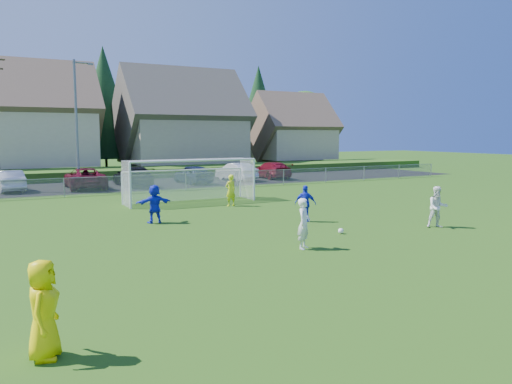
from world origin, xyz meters
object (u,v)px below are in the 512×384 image
Objects in this scene: player_white_a at (304,224)px; car_b at (9,181)px; car_c at (85,178)px; soccer_goal at (189,174)px; soccer_ball at (341,231)px; car_d at (133,176)px; player_blue_b at (154,204)px; car_e at (193,174)px; player_white_b at (438,207)px; car_g at (271,170)px; player_blue_a at (305,204)px; goalkeeper at (231,190)px; referee at (43,310)px; car_f at (236,172)px.

car_b is (-8.05, 23.92, -0.15)m from player_white_a.
soccer_goal is at bearing 112.15° from car_c.
soccer_ball is 22.19m from car_d.
car_e is (7.98, 15.93, -0.11)m from player_blue_b.
car_g is at bearing 106.01° from player_white_b.
player_blue_b is 0.33× the size of car_d.
player_blue_a is 0.31× the size of car_d.
player_blue_b is at bearing 175.94° from player_white_b.
player_white_a is 10.65m from goalkeeper.
soccer_goal is (8.87, -10.95, 0.91)m from car_b.
goalkeeper is at bearing 38.51° from player_white_a.
soccer_ball is 21.90m from car_e.
car_g is (7.81, 1.06, -0.01)m from car_e.
player_blue_a is 22.46m from car_b.
soccer_goal is at bearing 92.42° from car_d.
soccer_ball is at bearing 82.76° from goalkeeper.
referee reaches higher than player_white_a.
player_blue_b is 17.39m from car_b.
referee is at bearing -117.91° from soccer_goal.
player_blue_b is 0.32× the size of car_c.
referee is 0.40× the size of car_e.
car_e is 0.87× the size of car_g.
player_white_b is at bearing 90.03° from car_e.
car_g is (5.76, 23.69, -0.14)m from player_white_b.
referee is 0.35× the size of car_g.
car_d is (-2.70, 19.12, -0.06)m from player_blue_a.
car_b is 0.82× the size of car_c.
player_blue_a reaches higher than car_f.
player_white_b is at bearing 79.80° from car_g.
referee is 0.24× the size of soccer_goal.
goalkeeper reaches higher than player_blue_a.
soccer_ball is at bearing 78.84° from car_e.
goalkeeper is at bearing 98.03° from car_d.
car_b is 14.12m from soccer_goal.
player_blue_b is at bearing 47.54° from car_f.
car_b is at bearing -3.02° from car_d.
referee is 0.39× the size of car_f.
player_white_a is 1.00× the size of player_white_b.
car_c reaches higher than car_g.
player_blue_b is (-5.99, 2.90, 0.03)m from player_blue_a.
car_g is (10.10, 22.83, 0.62)m from soccer_ball.
goalkeeper is at bearing 113.79° from car_c.
soccer_goal is at bearing -71.40° from goalkeeper.
player_blue_a is at bearing 109.24° from car_c.
car_e is at bearing -179.98° from car_c.
goalkeeper is 0.32× the size of car_c.
player_white_a is 25.24m from car_b.
car_b is at bearing -14.34° from player_blue_a.
player_blue_a reaches higher than car_b.
soccer_goal is at bearing -7.59° from referee.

